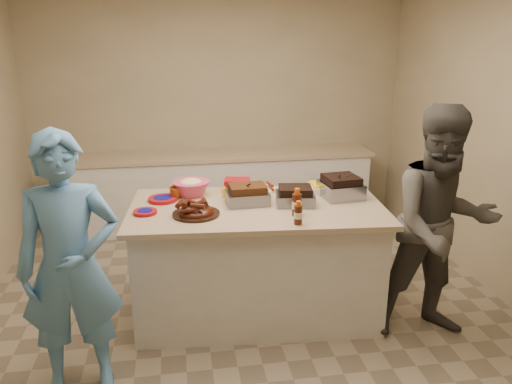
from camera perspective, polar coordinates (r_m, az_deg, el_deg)
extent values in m
cube|color=#47230F|center=(4.02, -0.98, -1.33)|extent=(0.34, 0.27, 0.10)
cube|color=black|center=(4.02, 4.47, -1.39)|extent=(0.34, 0.30, 0.09)
cube|color=gray|center=(4.24, 9.62, -0.57)|extent=(0.35, 0.35, 0.13)
cylinder|color=silver|center=(4.37, 0.35, 0.24)|extent=(0.31, 0.31, 0.05)
cube|color=yellow|center=(4.36, 8.15, 0.01)|extent=(0.33, 0.26, 0.08)
cylinder|color=#39160A|center=(3.61, 4.81, -3.67)|extent=(0.06, 0.06, 0.17)
cylinder|color=#39160A|center=(3.78, 4.65, -2.66)|extent=(0.08, 0.08, 0.21)
cylinder|color=yellow|center=(4.17, -3.60, -0.66)|extent=(0.04, 0.04, 0.11)
imported|color=silver|center=(4.22, -1.11, -0.40)|extent=(0.14, 0.06, 0.14)
cylinder|color=maroon|center=(4.16, -10.60, -0.99)|extent=(0.26, 0.26, 0.03)
cylinder|color=maroon|center=(3.89, -12.55, -2.42)|extent=(0.19, 0.19, 0.03)
imported|color=#9D480E|center=(4.20, -9.14, -0.72)|extent=(0.11, 0.11, 0.10)
cube|color=maroon|center=(4.34, -2.15, 0.11)|extent=(0.24, 0.20, 0.11)
imported|color=#5792CB|center=(3.80, -18.97, -20.00)|extent=(0.79, 1.79, 0.42)
imported|color=#514E49|center=(4.36, 19.08, -14.72)|extent=(0.99, 1.85, 0.68)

